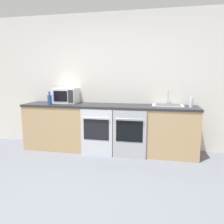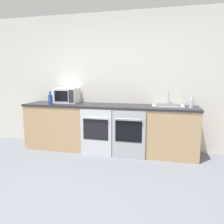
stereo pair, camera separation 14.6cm
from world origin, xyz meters
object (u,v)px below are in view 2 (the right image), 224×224
microwave (67,95)px  bottle_blue (50,99)px  oven_left (96,133)px  bottle_clear (191,103)px  sink (168,105)px  oven_right (129,135)px

microwave → bottle_blue: microwave is taller
oven_left → bottle_clear: (1.59, 0.27, 0.54)m
oven_left → bottle_blue: 1.09m
bottle_blue → sink: 2.17m
oven_right → bottle_clear: size_ratio=3.74×
oven_left → bottle_blue: bottle_blue is taller
oven_left → bottle_clear: 1.70m
microwave → oven_right: bearing=-18.0°
bottle_clear → bottle_blue: 2.52m
oven_right → sink: 0.89m
microwave → sink: size_ratio=0.84×
oven_left → bottle_blue: (-0.93, 0.12, 0.55)m
bottle_blue → oven_right: bearing=-4.4°
oven_right → sink: size_ratio=1.52×
oven_right → sink: bearing=32.7°
oven_right → oven_left: bearing=180.0°
sink → bottle_clear: bearing=-20.4°
bottle_blue → oven_left: bearing=-7.2°
bottle_clear → bottle_blue: bearing=-176.5°
microwave → bottle_blue: bearing=-120.9°
bottle_clear → bottle_blue: size_ratio=0.90×
oven_right → bottle_blue: (-1.51, 0.12, 0.55)m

